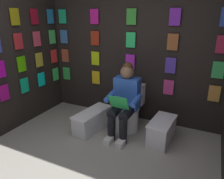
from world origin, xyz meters
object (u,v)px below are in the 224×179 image
at_px(person_reading, 124,100).
at_px(comic_longbox_near, 162,131).
at_px(comic_longbox_far, 93,120).
at_px(toilet, 129,111).

bearing_deg(person_reading, comic_longbox_near, -176.36).
bearing_deg(comic_longbox_far, comic_longbox_near, -165.89).
height_order(toilet, comic_longbox_far, toilet).
xyz_separation_m(person_reading, comic_longbox_far, (0.55, 0.09, -0.43)).
relative_size(toilet, comic_longbox_far, 0.95).
height_order(comic_longbox_near, comic_longbox_far, comic_longbox_near).
xyz_separation_m(toilet, person_reading, (0.00, 0.23, 0.27)).
bearing_deg(person_reading, comic_longbox_far, 9.57).
distance_m(toilet, person_reading, 0.35).
xyz_separation_m(comic_longbox_near, comic_longbox_far, (1.17, 0.12, -0.02)).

